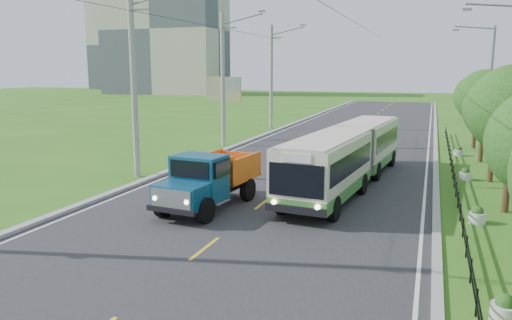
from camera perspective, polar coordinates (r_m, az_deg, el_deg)
The scene contains 24 objects.
ground at distance 16.63m, azimuth -5.86°, elevation -10.06°, with size 240.00×240.00×0.00m, color #2F6919.
road at distance 35.20m, azimuth 8.15°, elevation 0.77°, with size 14.00×120.00×0.02m, color #28282B.
curb_left at distance 37.24m, azimuth -2.77°, elevation 1.48°, with size 0.40×120.00×0.15m, color #9E9E99.
curb_right at distance 34.54m, azimuth 19.85°, elevation 0.14°, with size 0.30×120.00×0.10m, color #9E9E99.
edge_line_left at distance 37.05m, azimuth -1.98°, elevation 1.36°, with size 0.12×120.00×0.00m, color silver.
edge_line_right at distance 34.54m, azimuth 19.02°, elevation 0.15°, with size 0.12×120.00×0.00m, color silver.
centre_dash at distance 16.62m, azimuth -5.87°, elevation -9.98°, with size 0.12×2.20×0.00m, color yellow.
railing_right at distance 28.62m, azimuth 21.60°, elevation -1.46°, with size 0.04×40.00×0.60m, color black.
pole_near at distance 27.52m, azimuth -13.75°, elevation 8.60°, with size 3.51×0.32×10.00m.
pole_mid at distance 38.14m, azimuth -3.76°, elevation 9.25°, with size 3.51×0.32×10.00m.
pole_far at distance 49.40m, azimuth 1.80°, elevation 9.50°, with size 3.51×0.32×10.00m.
tree_fourth at distance 28.46m, azimuth 25.78°, elevation 4.88°, with size 3.24×3.31×5.40m.
tree_fifth at distance 34.40m, azimuth 24.77°, elevation 6.16°, with size 3.48×3.52×5.80m.
tree_back at distance 40.38m, azimuth 24.01°, elevation 6.41°, with size 3.30×3.36×5.50m.
streetlight_far at distance 42.25m, azimuth 25.02°, elevation 8.16°, with size 3.02×0.20×9.07m.
planter_front at distance 13.38m, azimuth 26.53°, elevation -15.03°, with size 0.64×0.64×0.67m.
planter_near at distance 20.88m, azimuth 23.96°, elevation -5.84°, with size 0.64×0.64×0.67m.
planter_mid at distance 28.65m, azimuth 22.80°, elevation -1.55°, with size 0.64×0.64×0.67m.
planter_far at distance 36.52m, azimuth 22.14°, elevation 0.89°, with size 0.64×0.64×0.67m.
billboard_left at distance 41.43m, azimuth -3.68°, elevation 7.64°, with size 3.00×0.20×5.20m.
apartment_near at distance 125.67m, azimuth -10.36°, elevation 14.33°, with size 28.00×14.00×30.00m, color #B7B2A3.
apartment_far at distance 159.84m, azimuth -13.77°, elevation 12.59°, with size 24.00×14.00×26.00m, color #B7B2A3.
bus at distance 25.20m, azimuth 10.48°, elevation 0.85°, with size 3.80×14.89×2.84m.
dump_truck at distance 21.01m, azimuth -5.36°, elevation -1.90°, with size 2.71×5.85×2.38m.
Camera 1 is at (6.74, -14.06, 5.76)m, focal length 35.00 mm.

